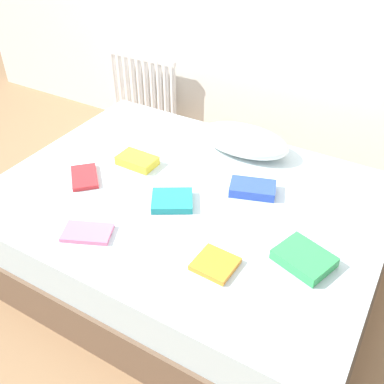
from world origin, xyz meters
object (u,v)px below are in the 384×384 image
at_px(textbook_blue, 253,189).
at_px(textbook_pink, 87,233).
at_px(textbook_red, 84,177).
at_px(textbook_teal, 172,201).
at_px(textbook_yellow, 137,161).
at_px(pillow, 244,140).
at_px(textbook_green, 304,258).
at_px(textbook_orange, 215,264).
at_px(bed, 187,230).
at_px(radiator, 143,86).

relative_size(textbook_blue, textbook_pink, 1.05).
bearing_deg(textbook_blue, textbook_red, -176.02).
distance_m(textbook_teal, textbook_red, 0.53).
xyz_separation_m(textbook_teal, textbook_yellow, (-0.36, 0.20, 0.01)).
bearing_deg(pillow, textbook_yellow, -136.59).
distance_m(textbook_teal, textbook_green, 0.71).
xyz_separation_m(textbook_teal, textbook_orange, (0.39, -0.27, -0.01)).
bearing_deg(bed, textbook_orange, -46.03).
height_order(bed, textbook_yellow, textbook_yellow).
bearing_deg(textbook_green, textbook_orange, -128.08).
distance_m(bed, pillow, 0.63).
bearing_deg(textbook_green, pillow, 149.64).
height_order(textbook_pink, textbook_green, textbook_green).
distance_m(radiator, textbook_red, 1.49).
height_order(radiator, textbook_orange, radiator).
xyz_separation_m(bed, textbook_orange, (0.36, -0.38, 0.27)).
xyz_separation_m(bed, textbook_blue, (0.29, 0.18, 0.28)).
distance_m(textbook_yellow, textbook_orange, 0.89).
height_order(bed, textbook_green, textbook_green).
relative_size(bed, textbook_blue, 8.57).
bearing_deg(textbook_red, textbook_blue, 67.57).
distance_m(textbook_red, textbook_pink, 0.46).
xyz_separation_m(bed, textbook_teal, (-0.02, -0.11, 0.27)).
xyz_separation_m(radiator, textbook_yellow, (0.75, -1.10, 0.13)).
distance_m(bed, textbook_yellow, 0.49).
relative_size(radiator, textbook_yellow, 2.91).
distance_m(pillow, textbook_yellow, 0.63).
xyz_separation_m(radiator, textbook_orange, (1.50, -1.58, 0.12)).
xyz_separation_m(textbook_teal, textbook_blue, (0.31, 0.29, 0.01)).
relative_size(textbook_red, textbook_blue, 0.95).
xyz_separation_m(textbook_red, textbook_orange, (0.91, -0.21, 0.00)).
relative_size(bed, textbook_red, 9.03).
height_order(bed, textbook_red, textbook_red).
bearing_deg(bed, textbook_yellow, 165.85).
relative_size(pillow, textbook_orange, 3.21).
xyz_separation_m(textbook_red, textbook_blue, (0.84, 0.34, 0.01)).
relative_size(bed, textbook_teal, 9.82).
height_order(pillow, textbook_yellow, pillow).
height_order(pillow, textbook_green, pillow).
xyz_separation_m(pillow, textbook_blue, (0.22, -0.35, -0.05)).
height_order(bed, textbook_blue, textbook_blue).
distance_m(textbook_orange, textbook_green, 0.38).
relative_size(textbook_orange, textbook_blue, 0.73).
xyz_separation_m(textbook_teal, textbook_red, (-0.53, -0.06, -0.01)).
bearing_deg(textbook_orange, textbook_red, 169.71).
distance_m(bed, textbook_orange, 0.59).
height_order(pillow, textbook_blue, pillow).
bearing_deg(textbook_yellow, textbook_blue, 8.19).
distance_m(textbook_yellow, textbook_red, 0.31).
relative_size(radiator, textbook_pink, 2.85).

